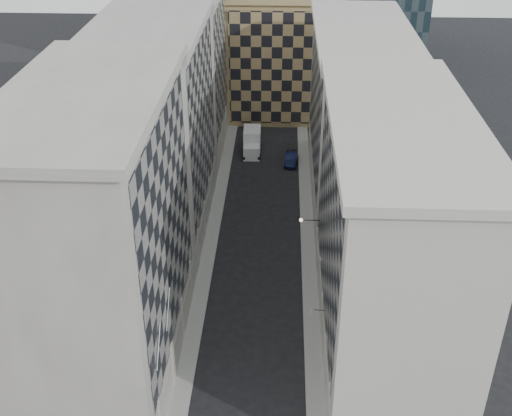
# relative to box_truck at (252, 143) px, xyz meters

# --- Properties ---
(sidewalk_west) EXTENTS (1.50, 100.00, 0.15)m
(sidewalk_west) POSITION_rel_box_truck_xyz_m (-3.34, -22.21, -1.29)
(sidewalk_west) COLOR #979792
(sidewalk_west) RESTS_ON ground
(sidewalk_east) EXTENTS (1.50, 100.00, 0.15)m
(sidewalk_east) POSITION_rel_box_truck_xyz_m (7.16, -22.21, -1.29)
(sidewalk_east) COLOR #979792
(sidewalk_east) RESTS_ON ground
(bldg_left_a) EXTENTS (10.80, 22.80, 23.70)m
(bldg_left_a) POSITION_rel_box_truck_xyz_m (-8.97, -41.21, 10.46)
(bldg_left_a) COLOR gray
(bldg_left_a) RESTS_ON ground
(bldg_left_b) EXTENTS (10.80, 22.80, 22.70)m
(bldg_left_b) POSITION_rel_box_truck_xyz_m (-8.97, -19.21, 9.96)
(bldg_left_b) COLOR #9A998F
(bldg_left_b) RESTS_ON ground
(bldg_left_c) EXTENTS (10.80, 22.80, 21.70)m
(bldg_left_c) POSITION_rel_box_truck_xyz_m (-8.97, 2.79, 9.46)
(bldg_left_c) COLOR gray
(bldg_left_c) RESTS_ON ground
(bldg_right_a) EXTENTS (10.80, 26.80, 20.70)m
(bldg_right_a) POSITION_rel_box_truck_xyz_m (12.79, -37.21, 8.96)
(bldg_right_a) COLOR beige
(bldg_right_a) RESTS_ON ground
(bldg_right_b) EXTENTS (10.80, 28.80, 19.70)m
(bldg_right_b) POSITION_rel_box_truck_xyz_m (12.80, -10.21, 8.49)
(bldg_right_b) COLOR beige
(bldg_right_b) RESTS_ON ground
(tan_block) EXTENTS (16.80, 14.80, 18.80)m
(tan_block) POSITION_rel_box_truck_xyz_m (3.91, 15.68, 8.07)
(tan_block) COLOR tan
(tan_block) RESTS_ON ground
(flagpoles_left) EXTENTS (0.10, 6.33, 2.33)m
(flagpoles_left) POSITION_rel_box_truck_xyz_m (-3.99, -46.21, 6.64)
(flagpoles_left) COLOR gray
(flagpoles_left) RESTS_ON ground
(bracket_lamp) EXTENTS (1.98, 0.36, 0.36)m
(bracket_lamp) POSITION_rel_box_truck_xyz_m (6.29, -28.21, 4.84)
(bracket_lamp) COLOR black
(bracket_lamp) RESTS_ON ground
(box_truck) EXTENTS (2.46, 5.75, 3.13)m
(box_truck) POSITION_rel_box_truck_xyz_m (0.00, 0.00, 0.00)
(box_truck) COLOR white
(box_truck) RESTS_ON ground
(dark_car) EXTENTS (1.92, 4.53, 1.45)m
(dark_car) POSITION_rel_box_truck_xyz_m (5.41, -3.33, -0.63)
(dark_car) COLOR #0E1436
(dark_car) RESTS_ON ground
(shop_sign) EXTENTS (1.18, 0.76, 0.84)m
(shop_sign) POSITION_rel_box_truck_xyz_m (6.86, -39.22, 2.47)
(shop_sign) COLOR black
(shop_sign) RESTS_ON ground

